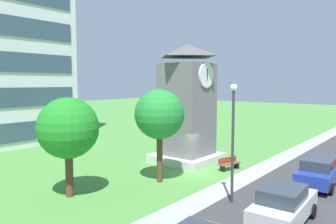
# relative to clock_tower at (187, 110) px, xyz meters

# --- Properties ---
(ground_plane) EXTENTS (160.00, 160.00, 0.00)m
(ground_plane) POSITION_rel_clock_tower_xyz_m (-2.18, -2.41, -4.00)
(ground_plane) COLOR #4C893D
(street_asphalt) EXTENTS (120.00, 7.20, 0.01)m
(street_asphalt) POSITION_rel_clock_tower_xyz_m (-2.18, -9.86, -4.00)
(street_asphalt) COLOR #38383A
(street_asphalt) RESTS_ON ground
(kerb_strip) EXTENTS (120.00, 1.60, 0.01)m
(kerb_strip) POSITION_rel_clock_tower_xyz_m (-2.18, -5.46, -4.00)
(kerb_strip) COLOR #9E9E99
(kerb_strip) RESTS_ON ground
(clock_tower) EXTENTS (4.53, 4.53, 9.06)m
(clock_tower) POSITION_rel_clock_tower_xyz_m (0.00, 0.00, 0.00)
(clock_tower) COLOR slate
(clock_tower) RESTS_ON ground
(park_bench) EXTENTS (1.86, 0.91, 0.88)m
(park_bench) POSITION_rel_clock_tower_xyz_m (-0.15, -3.78, -3.54)
(park_bench) COLOR brown
(park_bench) RESTS_ON ground
(street_lamp) EXTENTS (0.36, 0.36, 6.07)m
(street_lamp) POSITION_rel_clock_tower_xyz_m (-5.66, -6.90, -0.25)
(street_lamp) COLOR #333338
(street_lamp) RESTS_ON ground
(tree_near_tower) EXTENTS (3.28, 3.28, 5.37)m
(tree_near_tower) POSITION_rel_clock_tower_xyz_m (-10.37, 0.34, -0.30)
(tree_near_tower) COLOR #513823
(tree_near_tower) RESTS_ON ground
(tree_streetside) EXTENTS (3.07, 3.07, 5.75)m
(tree_streetside) POSITION_rel_clock_tower_xyz_m (-5.33, -1.76, 0.18)
(tree_streetside) COLOR #513823
(tree_streetside) RESTS_ON ground
(parked_car_silver) EXTENTS (4.47, 2.13, 1.69)m
(parked_car_silver) POSITION_rel_clock_tower_xyz_m (-6.55, -9.84, -3.14)
(parked_car_silver) COLOR silver
(parked_car_silver) RESTS_ON ground
(parked_car_blue) EXTENTS (4.66, 2.15, 1.69)m
(parked_car_blue) POSITION_rel_clock_tower_xyz_m (0.06, -9.65, -3.14)
(parked_car_blue) COLOR #23389E
(parked_car_blue) RESTS_ON ground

